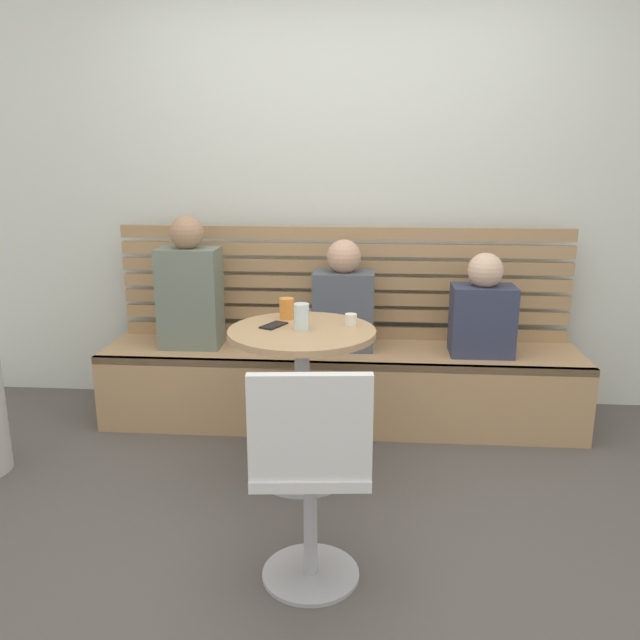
{
  "coord_description": "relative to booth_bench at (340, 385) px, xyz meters",
  "views": [
    {
      "loc": [
        0.16,
        -2.27,
        1.51
      ],
      "look_at": [
        -0.07,
        0.66,
        0.75
      ],
      "focal_mm": 35.89,
      "sensor_mm": 36.0,
      "label": 1
    }
  ],
  "objects": [
    {
      "name": "ground",
      "position": [
        0.0,
        -1.2,
        -0.22
      ],
      "size": [
        8.0,
        8.0,
        0.0
      ],
      "primitive_type": "plane",
      "color": "#514C47"
    },
    {
      "name": "back_wall",
      "position": [
        0.0,
        0.44,
        1.23
      ],
      "size": [
        5.2,
        0.1,
        2.9
      ],
      "primitive_type": "cube",
      "color": "silver",
      "rests_on": "ground"
    },
    {
      "name": "booth_bench",
      "position": [
        0.0,
        0.0,
        0.0
      ],
      "size": [
        2.7,
        0.52,
        0.44
      ],
      "color": "tan",
      "rests_on": "ground"
    },
    {
      "name": "booth_backrest",
      "position": [
        0.0,
        0.24,
        0.56
      ],
      "size": [
        2.65,
        0.04,
        0.67
      ],
      "color": "#A68157",
      "rests_on": "booth_bench"
    },
    {
      "name": "cafe_table",
      "position": [
        -0.15,
        -0.67,
        0.3
      ],
      "size": [
        0.68,
        0.68,
        0.74
      ],
      "color": "#ADADB2",
      "rests_on": "ground"
    },
    {
      "name": "white_chair",
      "position": [
        -0.03,
        -1.49,
        0.24
      ],
      "size": [
        0.44,
        0.44,
        0.85
      ],
      "color": "#ADADB2",
      "rests_on": "ground"
    },
    {
      "name": "person_adult",
      "position": [
        -0.86,
        0.0,
        0.55
      ],
      "size": [
        0.34,
        0.22,
        0.75
      ],
      "color": "slate",
      "rests_on": "booth_bench"
    },
    {
      "name": "person_child_left",
      "position": [
        0.78,
        -0.03,
        0.46
      ],
      "size": [
        0.34,
        0.22,
        0.57
      ],
      "color": "#333851",
      "rests_on": "booth_bench"
    },
    {
      "name": "person_child_middle",
      "position": [
        0.01,
        0.03,
        0.49
      ],
      "size": [
        0.34,
        0.22,
        0.62
      ],
      "color": "#4C515B",
      "rests_on": "booth_bench"
    },
    {
      "name": "cup_tumbler_orange",
      "position": [
        -0.24,
        -0.48,
        0.57
      ],
      "size": [
        0.07,
        0.07,
        0.1
      ],
      "primitive_type": "cylinder",
      "color": "orange",
      "rests_on": "cafe_table"
    },
    {
      "name": "cup_espresso_small",
      "position": [
        0.08,
        -0.59,
        0.55
      ],
      "size": [
        0.06,
        0.06,
        0.05
      ],
      "primitive_type": "cylinder",
      "color": "silver",
      "rests_on": "cafe_table"
    },
    {
      "name": "cup_glass_tall",
      "position": [
        -0.15,
        -0.68,
        0.58
      ],
      "size": [
        0.07,
        0.07,
        0.12
      ],
      "primitive_type": "cylinder",
      "color": "silver",
      "rests_on": "cafe_table"
    },
    {
      "name": "phone_on_table",
      "position": [
        -0.28,
        -0.63,
        0.52
      ],
      "size": [
        0.12,
        0.16,
        0.01
      ],
      "primitive_type": "cube",
      "rotation": [
        0.0,
        0.0,
        2.68
      ],
      "color": "black",
      "rests_on": "cafe_table"
    }
  ]
}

